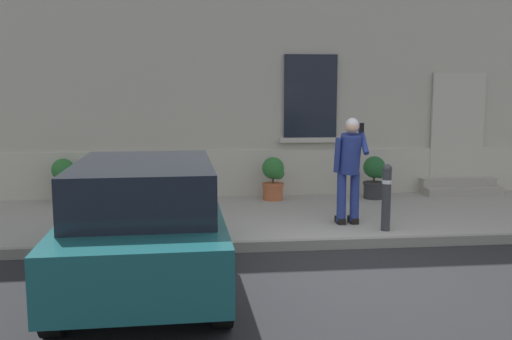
# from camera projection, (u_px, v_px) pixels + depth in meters

# --- Properties ---
(ground_plane) EXTENTS (80.00, 80.00, 0.00)m
(ground_plane) POSITION_uv_depth(u_px,v_px,m) (340.00, 269.00, 7.42)
(ground_plane) COLOR #232326
(sidewalk) EXTENTS (24.00, 3.60, 0.15)m
(sidewalk) POSITION_uv_depth(u_px,v_px,m) (300.00, 217.00, 10.17)
(sidewalk) COLOR #99968E
(sidewalk) RESTS_ON ground
(curb_edge) EXTENTS (24.00, 0.12, 0.15)m
(curb_edge) POSITION_uv_depth(u_px,v_px,m) (323.00, 244.00, 8.34)
(curb_edge) COLOR gray
(curb_edge) RESTS_ON ground
(building_facade) EXTENTS (24.00, 1.52, 7.50)m
(building_facade) POSITION_uv_depth(u_px,v_px,m) (280.00, 24.00, 12.11)
(building_facade) COLOR #B2AD9E
(building_facade) RESTS_ON ground
(entrance_stoop) EXTENTS (1.63, 0.64, 0.32)m
(entrance_stoop) POSITION_uv_depth(u_px,v_px,m) (459.00, 187.00, 12.06)
(entrance_stoop) COLOR #9E998E
(entrance_stoop) RESTS_ON sidewalk
(hatchback_car_teal) EXTENTS (1.87, 4.11, 1.50)m
(hatchback_car_teal) POSITION_uv_depth(u_px,v_px,m) (146.00, 220.00, 6.76)
(hatchback_car_teal) COLOR #165156
(hatchback_car_teal) RESTS_ON ground
(bollard_near_person) EXTENTS (0.15, 0.15, 1.04)m
(bollard_near_person) POSITION_uv_depth(u_px,v_px,m) (386.00, 195.00, 8.77)
(bollard_near_person) COLOR #333338
(bollard_near_person) RESTS_ON sidewalk
(bollard_far_left) EXTENTS (0.15, 0.15, 1.04)m
(bollard_far_left) POSITION_uv_depth(u_px,v_px,m) (167.00, 200.00, 8.40)
(bollard_far_left) COLOR #333338
(bollard_far_left) RESTS_ON sidewalk
(person_on_phone) EXTENTS (0.51, 0.51, 1.74)m
(person_on_phone) POSITION_uv_depth(u_px,v_px,m) (350.00, 164.00, 9.09)
(person_on_phone) COLOR navy
(person_on_phone) RESTS_ON sidewalk
(planter_olive) EXTENTS (0.44, 0.44, 0.86)m
(planter_olive) POSITION_uv_depth(u_px,v_px,m) (64.00, 179.00, 11.02)
(planter_olive) COLOR #606B38
(planter_olive) RESTS_ON sidewalk
(planter_cream) EXTENTS (0.44, 0.44, 0.86)m
(planter_cream) POSITION_uv_depth(u_px,v_px,m) (169.00, 180.00, 10.92)
(planter_cream) COLOR beige
(planter_cream) RESTS_ON sidewalk
(planter_terracotta) EXTENTS (0.44, 0.44, 0.86)m
(planter_terracotta) POSITION_uv_depth(u_px,v_px,m) (273.00, 177.00, 11.28)
(planter_terracotta) COLOR #B25B38
(planter_terracotta) RESTS_ON sidewalk
(planter_charcoal) EXTENTS (0.44, 0.44, 0.86)m
(planter_charcoal) POSITION_uv_depth(u_px,v_px,m) (374.00, 176.00, 11.42)
(planter_charcoal) COLOR #2D2D30
(planter_charcoal) RESTS_ON sidewalk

